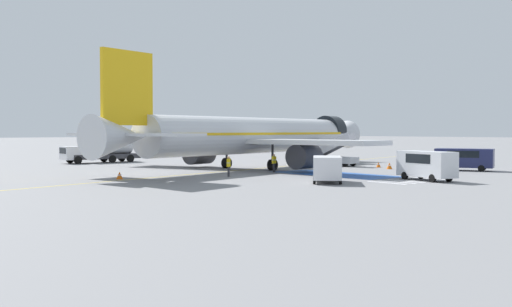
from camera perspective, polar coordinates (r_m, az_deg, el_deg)
ground_plane at (r=62.27m, az=-1.03°, el=-1.50°), size 600.00×600.00×0.00m
apron_leadline_yellow at (r=63.29m, az=0.20°, el=-1.43°), size 73.87×18.29×0.01m
apron_stand_patch_blue at (r=55.42m, az=7.47°, el=-1.97°), size 5.17×12.53×0.01m
apron_walkway_bar_0 at (r=47.03m, az=12.35°, el=-2.74°), size 0.44×3.60×0.01m
apron_walkway_bar_1 at (r=47.98m, az=13.23°, el=-2.65°), size 0.44×3.60×0.01m
apron_walkway_bar_2 at (r=48.95m, az=14.08°, el=-2.56°), size 0.44×3.60×0.01m
apron_walkway_bar_3 at (r=49.92m, az=14.89°, el=-2.48°), size 0.44×3.60×0.01m
apron_walkway_bar_4 at (r=50.90m, az=15.67°, el=-2.40°), size 0.44×3.60×0.01m
apron_walkway_bar_5 at (r=51.89m, az=16.42°, el=-2.32°), size 0.44×3.60×0.01m
airliner at (r=62.64m, az=-0.16°, el=1.68°), size 41.43×31.49×10.50m
boarding_stairs_forward at (r=68.29m, az=7.57°, el=-0.37°), size 3.28×5.54×3.84m
fuel_tanker at (r=77.20m, az=-14.49°, el=0.41°), size 9.84×2.73×3.36m
service_van_1 at (r=63.55m, az=19.22°, el=-0.36°), size 4.17×5.91×2.20m
service_van_2 at (r=46.30m, az=6.79°, el=-1.28°), size 4.53×4.50×2.01m
service_van_3 at (r=49.86m, az=15.93°, el=-0.89°), size 2.88×5.30×2.35m
ground_crew_0 at (r=51.96m, az=-2.63°, el=-1.08°), size 0.48×0.43×1.80m
ground_crew_1 at (r=57.38m, az=1.73°, el=-0.79°), size 0.46×0.29×1.77m
traffic_cone_0 at (r=50.64m, az=-12.87°, el=-2.04°), size 0.56×0.56×0.63m
traffic_cone_1 at (r=66.65m, az=11.59°, el=-1.04°), size 0.52×0.52×0.58m
traffic_cone_2 at (r=63.89m, az=12.58°, el=-1.14°), size 0.62×0.62×0.69m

